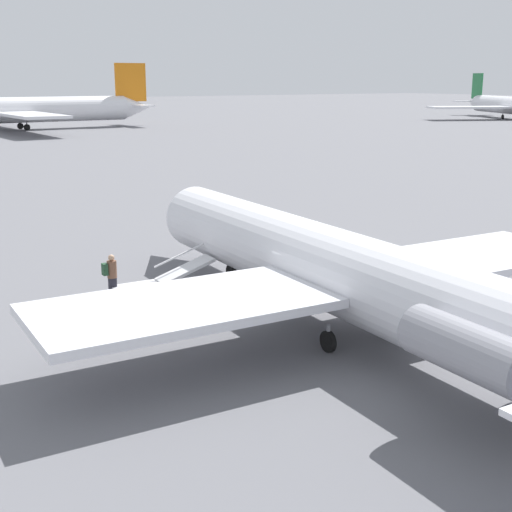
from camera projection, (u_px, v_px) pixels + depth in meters
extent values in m
plane|color=slate|center=(322.00, 326.00, 23.97)|extent=(600.00, 600.00, 0.00)
cylinder|color=silver|center=(324.00, 266.00, 23.47)|extent=(20.25, 3.73, 2.69)
cone|color=silver|center=(181.00, 211.00, 33.19)|extent=(3.09, 2.79, 2.64)
cube|color=silver|center=(181.00, 306.00, 19.97)|extent=(4.74, 8.67, 0.27)
cube|color=silver|center=(468.00, 258.00, 25.36)|extent=(4.74, 8.67, 0.27)
cylinder|color=gray|center=(467.00, 350.00, 15.66)|extent=(3.29, 1.38, 1.21)
cylinder|color=black|center=(231.00, 272.00, 29.40)|extent=(0.67, 0.20, 0.67)
cylinder|color=gray|center=(231.00, 262.00, 29.29)|extent=(0.12, 0.12, 0.21)
cylinder|color=black|center=(328.00, 341.00, 21.61)|extent=(0.67, 0.20, 0.67)
cylinder|color=gray|center=(328.00, 328.00, 21.50)|extent=(0.12, 0.12, 0.21)
cylinder|color=black|center=(390.00, 328.00, 22.78)|extent=(0.67, 0.20, 0.67)
cylinder|color=gray|center=(391.00, 315.00, 22.67)|extent=(0.12, 0.12, 0.21)
cone|color=silver|center=(474.00, 103.00, 165.08)|extent=(5.71, 5.16, 3.51)
cube|color=#1E6B38|center=(477.00, 86.00, 163.27)|extent=(4.65, 2.40, 5.73)
cube|color=silver|center=(475.00, 101.00, 164.58)|extent=(6.22, 9.98, 0.18)
cube|color=silver|center=(469.00, 107.00, 144.85)|extent=(12.13, 17.17, 0.36)
cylinder|color=black|center=(503.00, 117.00, 148.27)|extent=(0.90, 0.58, 0.89)
cylinder|color=#2D2D33|center=(503.00, 114.00, 148.13)|extent=(0.16, 0.16, 0.28)
cone|color=silver|center=(137.00, 107.00, 126.96)|extent=(4.14, 5.43, 4.04)
cube|color=orange|center=(131.00, 82.00, 125.33)|extent=(0.43, 5.78, 6.60)
cube|color=silver|center=(134.00, 105.00, 126.59)|extent=(11.59, 2.68, 0.21)
cube|color=silver|center=(30.00, 115.00, 105.71)|extent=(18.65, 6.93, 0.41)
cylinder|color=black|center=(27.00, 127.00, 115.11)|extent=(0.27, 1.03, 1.02)
cylinder|color=#4C4C51|center=(27.00, 123.00, 114.95)|extent=(0.18, 0.18, 0.32)
cylinder|color=black|center=(20.00, 126.00, 118.10)|extent=(0.27, 1.03, 1.02)
cylinder|color=#4C4C51|center=(20.00, 122.00, 117.94)|extent=(0.18, 0.18, 0.32)
cube|color=silver|center=(137.00, 292.00, 26.92)|extent=(1.19, 1.85, 0.50)
cube|color=silver|center=(185.00, 270.00, 27.74)|extent=(1.01, 2.28, 0.83)
cube|color=silver|center=(180.00, 255.00, 28.00)|extent=(0.17, 2.22, 0.77)
cube|color=#23232D|center=(113.00, 288.00, 26.75)|extent=(0.21, 0.29, 0.85)
cylinder|color=brown|center=(112.00, 269.00, 26.57)|extent=(0.36, 0.36, 0.65)
sphere|color=tan|center=(111.00, 258.00, 26.47)|extent=(0.24, 0.24, 0.24)
cube|color=#23472D|center=(105.00, 269.00, 26.43)|extent=(0.29, 0.19, 0.44)
cube|color=black|center=(95.00, 313.00, 25.25)|extent=(0.58, 0.58, 0.03)
cone|color=orange|center=(95.00, 305.00, 25.18)|extent=(0.44, 0.44, 0.63)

